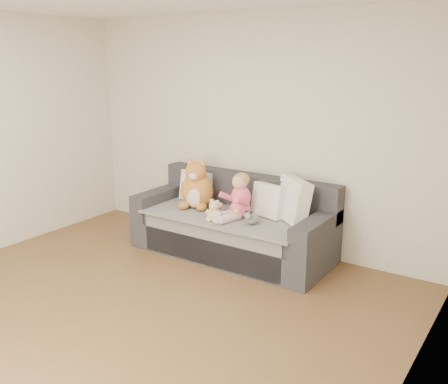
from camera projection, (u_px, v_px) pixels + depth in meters
name	position (u px, v px, depth m)	size (l,w,h in m)	color
room_shell	(118.00, 164.00, 3.96)	(5.00, 5.00, 5.00)	brown
sofa	(234.00, 227.00, 5.51)	(2.20, 0.94, 0.85)	#2C2C32
cushion_left	(196.00, 186.00, 5.88)	(0.39, 0.19, 0.37)	white
cushion_right_back	(268.00, 200.00, 5.30)	(0.42, 0.26, 0.36)	white
cushion_right_front	(293.00, 200.00, 5.15)	(0.52, 0.48, 0.46)	white
toddler	(238.00, 199.00, 5.26)	(0.35, 0.50, 0.49)	#F15594
plush_cat	(197.00, 188.00, 5.63)	(0.48, 0.47, 0.60)	orange
teddy_bear	(214.00, 213.00, 5.15)	(0.19, 0.14, 0.24)	#C8A88A
plush_cow	(251.00, 218.00, 5.06)	(0.13, 0.20, 0.16)	white
sippy_cup	(223.00, 211.00, 5.34)	(0.10, 0.08, 0.11)	#7C348F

